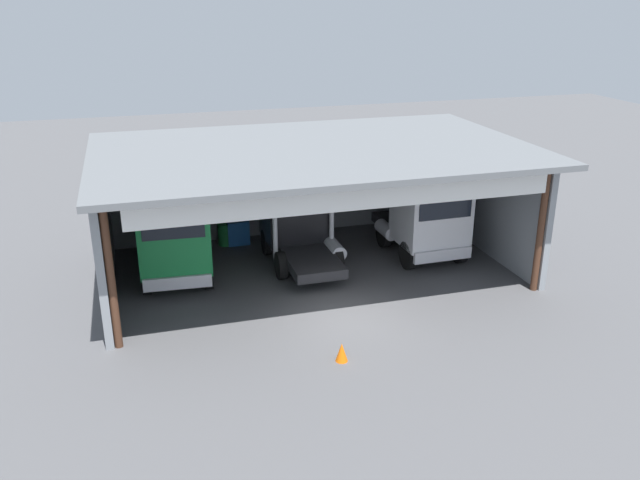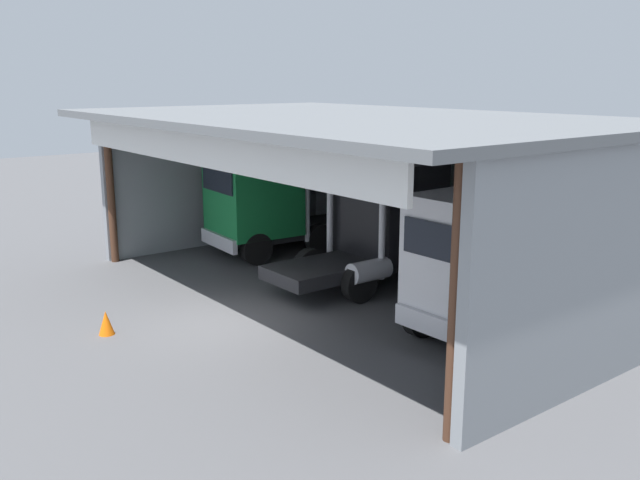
% 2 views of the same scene
% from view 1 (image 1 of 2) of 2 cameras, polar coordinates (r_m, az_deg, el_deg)
% --- Properties ---
extents(ground_plane, '(80.00, 80.00, 0.00)m').
position_cam_1_polar(ground_plane, '(21.36, 2.25, -6.77)').
color(ground_plane, '#4C4C4F').
rests_on(ground_plane, ground).
extents(workshop_shed, '(15.22, 9.67, 4.80)m').
position_cam_1_polar(workshop_shed, '(24.48, -1.28, 5.47)').
color(workshop_shed, gray).
rests_on(workshop_shed, ground).
extents(truck_green_center_bay, '(2.67, 5.11, 3.58)m').
position_cam_1_polar(truck_green_center_bay, '(23.69, -12.62, 0.54)').
color(truck_green_center_bay, '#197F3D').
rests_on(truck_green_center_bay, ground).
extents(truck_black_left_bay, '(2.59, 5.16, 3.61)m').
position_cam_1_polar(truck_black_left_bay, '(25.29, -1.95, 2.14)').
color(truck_black_left_bay, black).
rests_on(truck_black_left_bay, ground).
extents(truck_white_center_left_bay, '(2.66, 5.02, 3.31)m').
position_cam_1_polar(truck_white_center_left_bay, '(25.67, 9.23, 2.01)').
color(truck_white_center_left_bay, white).
rests_on(truck_white_center_left_bay, ground).
extents(oil_drum, '(0.58, 0.58, 0.93)m').
position_cam_1_polar(oil_drum, '(27.43, -8.27, 0.52)').
color(oil_drum, '#197233').
rests_on(oil_drum, ground).
extents(tool_cart, '(0.90, 0.60, 1.00)m').
position_cam_1_polar(tool_cart, '(27.45, -7.16, 0.67)').
color(tool_cart, '#1E59A5').
rests_on(tool_cart, ground).
extents(traffic_cone, '(0.36, 0.36, 0.56)m').
position_cam_1_polar(traffic_cone, '(18.90, 1.90, -9.74)').
color(traffic_cone, orange).
rests_on(traffic_cone, ground).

